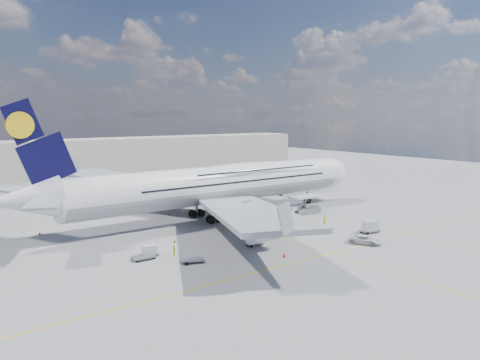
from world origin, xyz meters
TOP-DOWN VIEW (x-y plane):
  - ground at (0.00, 0.00)m, footprint 300.00×300.00m
  - taxi_line_main at (0.00, 0.00)m, footprint 0.25×220.00m
  - taxi_line_cross at (0.00, -20.00)m, footprint 120.00×0.25m
  - taxi_line_diag at (14.00, 10.00)m, footprint 14.16×99.06m
  - airliner at (0.26, 10.00)m, footprint 77.26×79.15m
  - jet_bridge at (29.81, 20.94)m, footprint 18.80×12.10m
  - cargo_loader at (16.82, 2.89)m, footprint 8.53×3.20m
  - terminal at (0.00, 95.00)m, footprint 180.00×16.00m
  - tree_line at (40.00, 140.00)m, footprint 160.00×6.00m
  - dolly_row_a at (-23.82, -6.06)m, footprint 3.39×1.99m
  - dolly_row_b at (-18.97, -11.34)m, footprint 3.57×2.73m
  - dolly_row_c at (-6.58, -9.93)m, footprint 3.07×2.05m
  - dolly_back at (-22.40, -5.07)m, footprint 2.77×1.71m
  - dolly_nose_far at (14.42, -15.76)m, footprint 3.68×2.44m
  - dolly_nose_near at (6.58, -2.40)m, footprint 2.95×1.61m
  - baggage_tug at (-6.07, -9.15)m, footprint 3.05×1.95m
  - catering_truck_inner at (-3.82, 26.96)m, footprint 6.36×3.03m
  - catering_truck_outer at (-8.49, 39.38)m, footprint 6.31×2.80m
  - service_van at (7.96, -19.81)m, footprint 4.33×5.52m
  - crew_nose at (25.04, 9.63)m, footprint 0.80×0.84m
  - crew_loader at (20.15, 2.24)m, footprint 0.90×0.95m
  - crew_wing at (-19.51, -7.28)m, footprint 0.57×1.04m
  - crew_van at (13.30, -6.21)m, footprint 0.76×0.88m
  - crew_tug at (5.71, -8.85)m, footprint 1.01×0.64m
  - cone_nose at (28.90, 12.72)m, footprint 0.49×0.49m
  - cone_wing_left_inner at (-6.82, 17.92)m, footprint 0.41×0.41m
  - cone_wing_left_outer at (-16.30, 34.09)m, footprint 0.48×0.48m
  - cone_wing_right_inner at (-15.81, -0.75)m, footprint 0.40×0.40m
  - cone_wing_right_outer at (-6.96, -17.18)m, footprint 0.50×0.50m
  - cone_tail at (-32.01, 17.35)m, footprint 0.47×0.47m

SIDE VIEW (x-z plane):
  - ground at x=0.00m, z-range 0.00..0.00m
  - taxi_line_main at x=0.00m, z-range 0.00..0.01m
  - taxi_line_cross at x=0.00m, z-range 0.00..0.01m
  - taxi_line_diag at x=14.00m, z-range 0.00..0.01m
  - cone_wing_right_inner at x=-15.81m, z-range -0.01..0.50m
  - cone_wing_left_inner at x=-6.82m, z-range -0.01..0.51m
  - cone_tail at x=-32.01m, z-range -0.01..0.59m
  - cone_wing_left_outer at x=-16.30m, z-range -0.01..0.60m
  - cone_nose at x=28.90m, z-range -0.01..0.61m
  - cone_wing_right_outer at x=-6.96m, z-range -0.01..0.62m
  - dolly_nose_near at x=6.58m, z-range 0.12..0.55m
  - dolly_row_b at x=-18.97m, z-range 0.13..0.59m
  - dolly_row_a at x=-23.82m, z-range 0.13..0.61m
  - service_van at x=7.96m, z-range 0.00..1.39m
  - crew_tug at x=5.71m, z-range 0.00..1.50m
  - crew_van at x=13.30m, z-range 0.00..1.53m
  - crew_loader at x=20.15m, z-range 0.00..1.55m
  - baggage_tug at x=-6.07m, z-range -0.10..1.65m
  - crew_wing at x=-19.51m, z-range 0.00..1.67m
  - dolly_back at x=-22.40m, z-range 0.06..1.72m
  - dolly_row_c at x=-6.58m, z-range 0.07..1.86m
  - crew_nose at x=25.04m, z-range 0.00..1.93m
  - dolly_nose_far at x=14.42m, z-range 0.08..2.23m
  - cargo_loader at x=16.82m, z-range -0.59..3.09m
  - catering_truck_outer at x=-8.49m, z-range -0.13..3.54m
  - catering_truck_inner at x=-3.82m, z-range -0.10..3.56m
  - tree_line at x=40.00m, z-range 0.00..8.00m
  - terminal at x=0.00m, z-range 0.00..12.00m
  - jet_bridge at x=29.81m, z-range 2.60..11.10m
  - airliner at x=0.26m, z-range -4.98..18.72m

